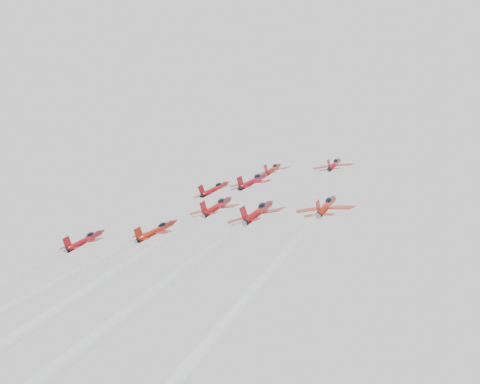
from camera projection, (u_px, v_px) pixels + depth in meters
The scene contains 7 objects.
jet_lead at pixel (273, 169), 158.23m from camera, with size 9.23×11.62×8.05m.
jet_row2_left at pixel (215, 189), 152.71m from camera, with size 9.65×12.15×8.41m.
jet_row2_center at pixel (253, 181), 148.19m from camera, with size 10.39×13.08×9.06m.
jet_row2_right at pixel (334, 164), 139.55m from camera, with size 8.74×11.00×7.62m.
jet_center at pixel (41, 317), 83.83m from camera, with size 10.45×95.66×63.55m.
jet_rear_right at pixel (62, 356), 66.54m from camera, with size 10.58×96.86×64.34m.
jet_rear_farright at pixel (188, 335), 62.50m from camera, with size 9.13×83.58×55.53m.
Camera 1 is at (61.16, -107.86, 92.01)m, focal length 50.00 mm.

